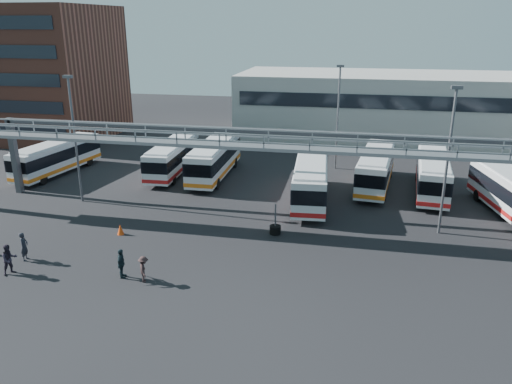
% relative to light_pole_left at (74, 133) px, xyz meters
% --- Properties ---
extents(ground, '(140.00, 140.00, 0.00)m').
position_rel_light_pole_left_xyz_m(ground, '(16.00, -8.00, -5.73)').
color(ground, black).
rests_on(ground, ground).
extents(gantry, '(51.40, 5.15, 7.10)m').
position_rel_light_pole_left_xyz_m(gantry, '(16.00, -2.13, -0.22)').
color(gantry, gray).
rests_on(gantry, ground).
extents(apartment_building, '(18.00, 15.00, 16.00)m').
position_rel_light_pole_left_xyz_m(apartment_building, '(-18.00, 22.00, 2.27)').
color(apartment_building, brown).
rests_on(apartment_building, ground).
extents(warehouse, '(42.00, 14.00, 8.00)m').
position_rel_light_pole_left_xyz_m(warehouse, '(28.00, 30.00, -1.73)').
color(warehouse, '#9E9E99').
rests_on(warehouse, ground).
extents(light_pole_left, '(0.70, 0.35, 10.21)m').
position_rel_light_pole_left_xyz_m(light_pole_left, '(0.00, 0.00, 0.00)').
color(light_pole_left, '#4C4F54').
rests_on(light_pole_left, ground).
extents(light_pole_mid, '(0.70, 0.35, 10.21)m').
position_rel_light_pole_left_xyz_m(light_pole_mid, '(28.00, -1.00, 0.00)').
color(light_pole_mid, '#4C4F54').
rests_on(light_pole_mid, ground).
extents(light_pole_back, '(0.70, 0.35, 10.21)m').
position_rel_light_pole_left_xyz_m(light_pole_back, '(20.00, 14.00, 0.00)').
color(light_pole_back, '#4C4F54').
rests_on(light_pole_back, ground).
extents(bus_0, '(3.81, 10.64, 3.16)m').
position_rel_light_pole_left_xyz_m(bus_0, '(-6.36, 6.72, -3.98)').
color(bus_0, silver).
rests_on(bus_0, ground).
extents(bus_2, '(2.83, 10.44, 3.14)m').
position_rel_light_pole_left_xyz_m(bus_2, '(4.66, 8.91, -3.99)').
color(bus_2, silver).
rests_on(bus_2, ground).
extents(bus_3, '(2.79, 11.20, 3.39)m').
position_rel_light_pole_left_xyz_m(bus_3, '(8.88, 8.77, -3.85)').
color(bus_3, silver).
rests_on(bus_3, ground).
extents(bus_5, '(3.32, 11.32, 3.39)m').
position_rel_light_pole_left_xyz_m(bus_5, '(18.49, 3.82, -3.85)').
color(bus_5, silver).
rests_on(bus_5, ground).
extents(bus_6, '(3.74, 11.06, 3.30)m').
position_rel_light_pole_left_xyz_m(bus_6, '(23.80, 8.65, -3.90)').
color(bus_6, silver).
rests_on(bus_6, ground).
extents(bus_7, '(3.46, 10.96, 3.27)m').
position_rel_light_pole_left_xyz_m(bus_7, '(28.50, 7.82, -3.92)').
color(bus_7, silver).
rests_on(bus_7, ground).
extents(pedestrian_a, '(0.58, 0.75, 1.84)m').
position_rel_light_pole_left_xyz_m(pedestrian_a, '(2.22, -10.57, -4.81)').
color(pedestrian_a, black).
rests_on(pedestrian_a, ground).
extents(pedestrian_b, '(1.07, 1.14, 1.86)m').
position_rel_light_pole_left_xyz_m(pedestrian_b, '(2.51, -12.34, -4.80)').
color(pedestrian_b, '#261F2C').
rests_on(pedestrian_b, ground).
extents(pedestrian_c, '(0.96, 1.16, 1.56)m').
position_rel_light_pole_left_xyz_m(pedestrian_c, '(10.58, -11.65, -4.95)').
color(pedestrian_c, '#312121').
rests_on(pedestrian_c, ground).
extents(pedestrian_d, '(0.64, 1.11, 1.78)m').
position_rel_light_pole_left_xyz_m(pedestrian_d, '(9.13, -11.47, -4.84)').
color(pedestrian_d, '#18272C').
rests_on(pedestrian_d, ground).
extents(cone_right, '(0.60, 0.60, 0.74)m').
position_rel_light_pole_left_xyz_m(cone_right, '(6.22, -5.73, -5.36)').
color(cone_right, '#D53F0B').
rests_on(cone_right, ground).
extents(tire_stack, '(0.78, 0.78, 2.23)m').
position_rel_light_pole_left_xyz_m(tire_stack, '(16.78, -3.50, -5.35)').
color(tire_stack, black).
rests_on(tire_stack, ground).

